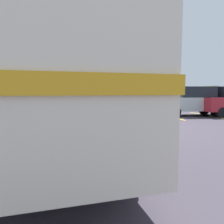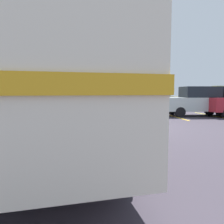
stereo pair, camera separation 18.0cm
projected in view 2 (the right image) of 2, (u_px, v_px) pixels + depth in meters
name	position (u px, v px, depth m)	size (l,w,h in m)	color
ground	(121.00, 126.00, 9.74)	(32.00, 26.00, 0.02)	#3A343E
breakwater	(101.00, 101.00, 21.32)	(31.36, 1.91, 2.46)	tan
vintage_coach	(52.00, 73.00, 5.86)	(3.58, 8.83, 3.70)	black
parked_car_nearest	(197.00, 101.00, 13.85)	(4.20, 1.95, 1.86)	black
lamp_post	(107.00, 58.00, 15.84)	(0.87, 0.86, 7.22)	#5B5B60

